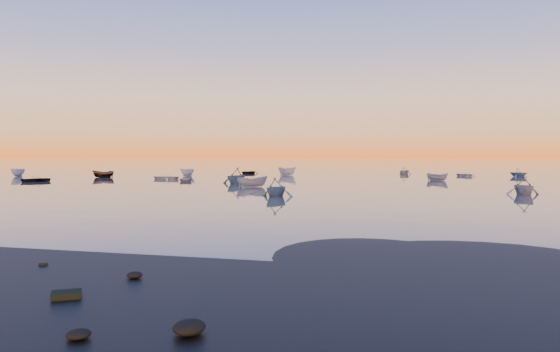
% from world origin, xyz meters
% --- Properties ---
extents(ground, '(600.00, 600.00, 0.00)m').
position_xyz_m(ground, '(0.00, 100.00, 0.00)').
color(ground, '#615650').
rests_on(ground, ground).
extents(mud_lobes, '(140.00, 6.00, 0.07)m').
position_xyz_m(mud_lobes, '(0.00, -1.00, 0.01)').
color(mud_lobes, black).
rests_on(mud_lobes, ground).
extents(moored_fleet, '(124.00, 58.00, 1.20)m').
position_xyz_m(moored_fleet, '(0.00, 53.00, 0.00)').
color(moored_fleet, silver).
rests_on(moored_fleet, ground).
extents(boat_near_center, '(2.80, 3.74, 1.19)m').
position_xyz_m(boat_near_center, '(-7.19, 36.47, 0.00)').
color(boat_near_center, slate).
rests_on(boat_near_center, ground).
extents(boat_near_right, '(3.87, 2.54, 1.25)m').
position_xyz_m(boat_near_right, '(19.72, 32.02, 0.00)').
color(boat_near_right, slate).
rests_on(boat_near_right, ground).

